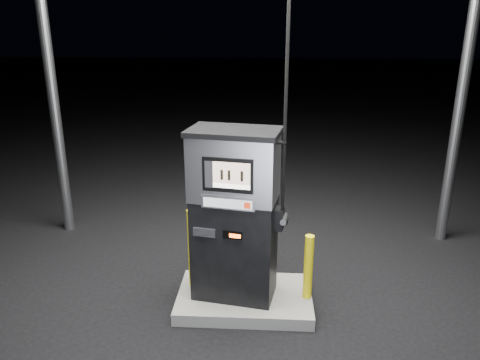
{
  "coord_description": "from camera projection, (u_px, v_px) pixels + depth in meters",
  "views": [
    {
      "loc": [
        0.23,
        -4.88,
        3.25
      ],
      "look_at": [
        -0.06,
        0.0,
        1.59
      ],
      "focal_mm": 35.0,
      "sensor_mm": 36.0,
      "label": 1
    }
  ],
  "objects": [
    {
      "name": "bollard_right",
      "position": [
        308.0,
        267.0,
        5.42
      ],
      "size": [
        0.12,
        0.12,
        0.8
      ],
      "primitive_type": "cylinder",
      "rotation": [
        0.0,
        0.0,
        0.17
      ],
      "color": "yellow",
      "rests_on": "pump_island"
    },
    {
      "name": "pump_island",
      "position": [
        245.0,
        298.0,
        5.65
      ],
      "size": [
        1.6,
        1.0,
        0.15
      ],
      "primitive_type": "cube",
      "color": "#60605C",
      "rests_on": "ground"
    },
    {
      "name": "bollard_left",
      "position": [
        193.0,
        248.0,
        5.66
      ],
      "size": [
        0.13,
        0.13,
        0.99
      ],
      "primitive_type": "cylinder",
      "rotation": [
        0.0,
        0.0,
        0.0
      ],
      "color": "yellow",
      "rests_on": "pump_island"
    },
    {
      "name": "fuel_dispenser",
      "position": [
        235.0,
        214.0,
        5.29
      ],
      "size": [
        1.15,
        0.76,
        4.17
      ],
      "rotation": [
        0.0,
        0.0,
        -0.18
      ],
      "color": "black",
      "rests_on": "pump_island"
    },
    {
      "name": "ground",
      "position": [
        245.0,
        304.0,
        5.68
      ],
      "size": [
        80.0,
        80.0,
        0.0
      ],
      "primitive_type": "plane",
      "color": "black",
      "rests_on": "ground"
    }
  ]
}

